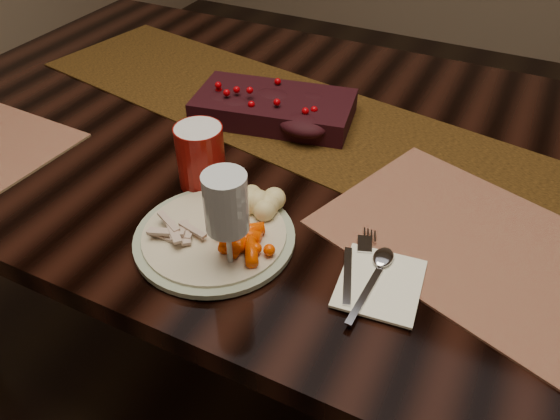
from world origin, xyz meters
The scene contains 14 objects.
floor centered at (0.00, 0.00, 0.00)m, with size 5.00×5.00×0.00m, color black.
dining_table centered at (0.00, 0.00, 0.38)m, with size 1.80×1.00×0.75m, color black.
table_runner centered at (0.05, 0.04, 0.75)m, with size 1.57×0.32×0.00m, color #573304.
centerpiece centered at (-0.14, 0.05, 0.78)m, with size 0.31×0.16×0.06m, color black, non-canonical shape.
placemat_main centered at (0.30, -0.15, 0.75)m, with size 0.42×0.31×0.00m, color brown.
dinner_plate centered at (-0.05, -0.32, 0.76)m, with size 0.24×0.24×0.01m, color beige.
baby_carrots centered at (0.00, -0.34, 0.78)m, with size 0.10×0.08×0.02m, color #FF4700, non-canonical shape.
mashed_potatoes centered at (-0.02, -0.24, 0.79)m, with size 0.07×0.06×0.04m, color #CABB89, non-canonical shape.
turkey_shreds centered at (-0.10, -0.35, 0.78)m, with size 0.08×0.06×0.02m, color #9F928C, non-canonical shape.
napkin centered at (0.20, -0.30, 0.76)m, with size 0.11×0.13×0.00m, color white.
fork centered at (0.16, -0.29, 0.76)m, with size 0.02×0.14×0.00m, color #A8A8BF, non-canonical shape.
spoon centered at (0.19, -0.31, 0.76)m, with size 0.03×0.15×0.00m, color #B3B2BD, non-canonical shape.
red_cup centered at (-0.15, -0.21, 0.81)m, with size 0.08×0.08×0.11m, color maroon.
wine_glass centered at (0.00, -0.36, 0.83)m, with size 0.06×0.06×0.17m, color #9FAFBF, non-canonical shape.
Camera 1 is at (0.31, -0.83, 1.31)m, focal length 35.00 mm.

